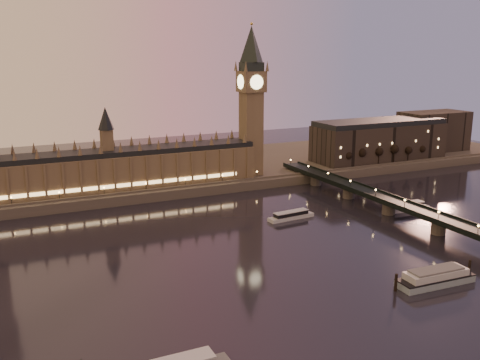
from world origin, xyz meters
name	(u,v)px	position (x,y,z in m)	size (l,w,h in m)	color
ground	(262,249)	(0.00, 0.00, 0.00)	(700.00, 700.00, 0.00)	black
far_embankment	(197,169)	(30.00, 165.00, 3.00)	(560.00, 130.00, 6.00)	#423D35
palace_of_westminster	(118,164)	(-40.12, 120.99, 21.71)	(180.00, 26.62, 52.00)	brown
big_ben	(251,92)	(53.99, 120.99, 63.95)	(17.68, 17.68, 104.00)	brown
westminster_bridge	(412,214)	(91.61, 0.00, 5.52)	(13.20, 260.00, 15.30)	black
city_block	(398,137)	(194.94, 130.93, 22.24)	(155.00, 45.00, 34.00)	black
bare_tree_0	(348,156)	(129.11, 109.00, 15.38)	(6.18, 6.18, 12.56)	black
bare_tree_1	(364,154)	(143.54, 109.00, 15.38)	(6.18, 6.18, 12.56)	black
bare_tree_2	(379,153)	(157.97, 109.00, 15.38)	(6.18, 6.18, 12.56)	black
bare_tree_3	(394,151)	(172.39, 109.00, 15.38)	(6.18, 6.18, 12.56)	black
bare_tree_4	(408,150)	(186.82, 109.00, 15.38)	(6.18, 6.18, 12.56)	black
bare_tree_5	(422,148)	(201.25, 109.00, 15.38)	(6.18, 6.18, 12.56)	black
cruise_boat_a	(291,215)	(36.43, 34.78, 1.95)	(28.16, 8.59, 4.44)	silver
cruise_boat_b	(407,207)	(106.28, 20.04, 2.24)	(27.97, 9.01, 5.08)	silver
moored_barge	(436,277)	(44.91, -64.52, 2.99)	(38.60, 10.82, 7.08)	#8097A3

